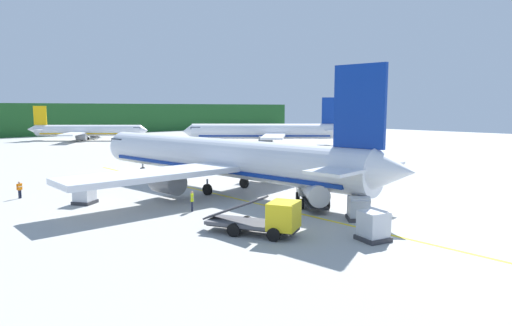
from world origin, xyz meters
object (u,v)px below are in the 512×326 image
Objects in this scene: airliner_far_taxiway at (87,131)px; cargo_container_far at (359,208)px; airliner_mid_apron at (267,132)px; airliner_foreground at (220,158)px; service_truck_fuel at (268,219)px; crew_marshaller at (19,188)px; crew_loader_left at (192,199)px; service_truck_baggage at (313,190)px; cargo_container_mid at (84,194)px; cargo_container_near at (374,226)px.

cargo_container_far is at bearing -100.23° from airliner_far_taxiway.
airliner_mid_apron reaches higher than airliner_far_taxiway.
airliner_foreground is 80.29m from airliner_far_taxiway.
service_truck_fuel is at bearing 167.53° from cargo_container_far.
airliner_far_taxiway is at bearing 63.73° from crew_marshaller.
airliner_mid_apron is at bearing 40.72° from crew_loader_left.
service_truck_baggage is 3.81× the size of crew_marshaller.
airliner_far_taxiway is at bearing 77.49° from airliner_foreground.
airliner_foreground is 1.39× the size of airliner_mid_apron.
cargo_container_mid is at bearing -61.07° from crew_marshaller.
airliner_mid_apron is at bearing 52.15° from cargo_container_far.
cargo_container_far is at bearing -102.13° from service_truck_baggage.
airliner_mid_apron is at bearing 41.19° from airliner_foreground.
airliner_far_taxiway reaches higher than cargo_container_mid.
airliner_foreground is 17.69× the size of cargo_container_mid.
cargo_container_mid is 1.37× the size of crew_loader_left.
airliner_far_taxiway reaches higher than service_truck_baggage.
service_truck_fuel reaches higher than crew_marshaller.
airliner_mid_apron is 67.54m from cargo_container_far.
crew_loader_left is at bearing -58.62° from cargo_container_mid.
airliner_foreground reaches higher than airliner_mid_apron.
service_truck_fuel reaches higher than cargo_container_mid.
crew_loader_left is (-8.91, 5.48, -0.38)m from service_truck_baggage.
crew_marshaller is (-13.12, 30.14, -0.01)m from cargo_container_near.
crew_marshaller is (-8.83, 24.71, -0.21)m from service_truck_fuel.
cargo_container_far is 13.45m from crew_loader_left.
airliner_foreground is 24.23× the size of crew_loader_left.
cargo_container_far is (-17.19, -95.26, -1.62)m from airliner_far_taxiway.
cargo_container_mid reaches higher than crew_marshaller.
crew_marshaller is (-33.96, -68.79, -1.58)m from airliner_far_taxiway.
airliner_foreground reaches higher than cargo_container_mid.
crew_marshaller is (-16.57, 9.58, -2.43)m from airliner_foreground.
airliner_foreground is at bearing 37.97° from crew_loader_left.
airliner_far_taxiway is 101.12m from cargo_container_near.
airliner_far_taxiway is (17.38, 78.38, -0.85)m from airliner_foreground.
service_truck_baggage is 20.37m from cargo_container_mid.
cargo_container_near is at bearing -128.34° from airliner_mid_apron.
airliner_mid_apron is (41.62, 36.43, -0.32)m from airliner_foreground.
airliner_far_taxiway is 96.83m from service_truck_fuel.
airliner_mid_apron is at bearing 31.41° from cargo_container_mid.
airliner_far_taxiway is 14.50× the size of crew_loader_left.
crew_loader_left is (-24.90, -84.25, -1.53)m from airliner_far_taxiway.
cargo_container_far is at bearing -12.47° from service_truck_fuel.
airliner_far_taxiway is at bearing 79.77° from cargo_container_far.
cargo_container_mid is (-54.60, -33.34, -2.21)m from airliner_mid_apron.
cargo_container_mid is at bearing 134.87° from service_truck_baggage.
service_truck_baggage is 10.46m from crew_loader_left.
airliner_mid_apron is 71.40m from service_truck_fuel.
cargo_container_far is at bearing -89.33° from airliner_foreground.
crew_loader_left is at bearing -59.63° from crew_marshaller.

